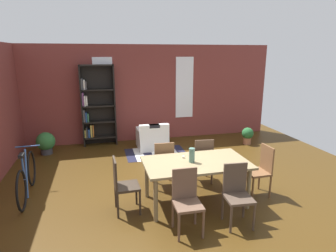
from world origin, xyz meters
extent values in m
plane|color=#412B0E|center=(0.00, 0.00, 0.00)|extent=(9.08, 9.08, 0.00)
cube|color=brown|center=(0.00, 3.55, 1.42)|extent=(7.93, 0.12, 2.84)
cube|color=white|center=(-1.21, 3.48, 1.56)|extent=(0.55, 0.02, 1.85)
cube|color=white|center=(1.21, 3.48, 1.56)|extent=(0.55, 0.02, 1.85)
cube|color=olive|center=(0.19, -0.55, 0.76)|extent=(1.80, 1.02, 0.04)
cylinder|color=olive|center=(-0.61, -0.96, 0.37)|extent=(0.07, 0.07, 0.74)
cylinder|color=olive|center=(0.99, -0.96, 0.37)|extent=(0.07, 0.07, 0.74)
cylinder|color=olive|center=(-0.61, -0.13, 0.37)|extent=(0.07, 0.07, 0.74)
cylinder|color=olive|center=(0.99, -0.13, 0.37)|extent=(0.07, 0.07, 0.74)
cylinder|color=#4C7266|center=(0.11, -0.55, 0.90)|extent=(0.10, 0.10, 0.25)
cylinder|color=silver|center=(0.02, -0.33, 0.80)|extent=(0.04, 0.04, 0.04)
cube|color=brown|center=(-0.22, -1.36, 0.45)|extent=(0.41, 0.41, 0.04)
cube|color=brown|center=(-0.21, -1.17, 0.70)|extent=(0.38, 0.04, 0.50)
cylinder|color=brown|center=(-0.40, -1.53, 0.21)|extent=(0.04, 0.04, 0.43)
cylinder|color=brown|center=(-0.04, -1.54, 0.21)|extent=(0.04, 0.04, 0.43)
cylinder|color=brown|center=(-0.39, -1.17, 0.21)|extent=(0.04, 0.04, 0.43)
cylinder|color=brown|center=(-0.03, -1.18, 0.21)|extent=(0.04, 0.04, 0.43)
cube|color=#4B3629|center=(0.60, 0.27, 0.45)|extent=(0.43, 0.43, 0.04)
cube|color=#4B3629|center=(0.58, 0.08, 0.70)|extent=(0.38, 0.06, 0.50)
cylinder|color=#4B3629|center=(0.79, 0.43, 0.21)|extent=(0.04, 0.04, 0.43)
cylinder|color=#4B3629|center=(0.43, 0.46, 0.21)|extent=(0.04, 0.04, 0.43)
cylinder|color=#4B3629|center=(0.76, 0.07, 0.21)|extent=(0.04, 0.04, 0.43)
cylinder|color=#4B3629|center=(0.40, 0.10, 0.21)|extent=(0.04, 0.04, 0.43)
cube|color=brown|center=(-0.22, 0.27, 0.45)|extent=(0.42, 0.42, 0.04)
cube|color=brown|center=(-0.23, 0.08, 0.70)|extent=(0.38, 0.05, 0.50)
cylinder|color=brown|center=(-0.03, 0.44, 0.21)|extent=(0.04, 0.04, 0.43)
cylinder|color=brown|center=(-0.39, 0.46, 0.21)|extent=(0.04, 0.04, 0.43)
cylinder|color=brown|center=(-0.05, 0.08, 0.21)|extent=(0.04, 0.04, 0.43)
cylinder|color=brown|center=(-0.40, 0.10, 0.21)|extent=(0.04, 0.04, 0.43)
cube|color=#49392D|center=(0.60, -1.36, 0.45)|extent=(0.43, 0.43, 0.04)
cube|color=#49392D|center=(0.61, -1.17, 0.70)|extent=(0.38, 0.06, 0.50)
cylinder|color=#49392D|center=(0.40, -1.52, 0.21)|extent=(0.04, 0.04, 0.43)
cylinder|color=#49392D|center=(0.76, -1.55, 0.21)|extent=(0.04, 0.04, 0.43)
cylinder|color=#49392D|center=(0.43, -1.16, 0.21)|extent=(0.04, 0.04, 0.43)
cylinder|color=#49392D|center=(0.79, -1.19, 0.21)|extent=(0.04, 0.04, 0.43)
cube|color=brown|center=(1.39, -0.55, 0.45)|extent=(0.41, 0.41, 0.04)
cube|color=brown|center=(1.58, -0.54, 0.70)|extent=(0.04, 0.38, 0.50)
cylinder|color=brown|center=(1.21, -0.37, 0.21)|extent=(0.04, 0.04, 0.43)
cylinder|color=brown|center=(1.22, -0.73, 0.21)|extent=(0.04, 0.04, 0.43)
cylinder|color=brown|center=(1.57, -0.36, 0.21)|extent=(0.04, 0.04, 0.43)
cylinder|color=brown|center=(1.58, -0.72, 0.21)|extent=(0.04, 0.04, 0.43)
cube|color=#34291F|center=(-1.01, -0.55, 0.45)|extent=(0.41, 0.41, 0.04)
cube|color=#34291F|center=(-1.20, -0.55, 0.70)|extent=(0.04, 0.38, 0.50)
cylinder|color=#34291F|center=(-0.83, -0.72, 0.21)|extent=(0.04, 0.04, 0.43)
cylinder|color=#34291F|center=(-0.84, -0.36, 0.21)|extent=(0.04, 0.04, 0.43)
cylinder|color=#34291F|center=(-1.19, -0.73, 0.21)|extent=(0.04, 0.04, 0.43)
cylinder|color=#34291F|center=(-1.20, -0.37, 0.21)|extent=(0.04, 0.04, 0.43)
cube|color=black|center=(-1.84, 3.30, 1.15)|extent=(0.04, 0.29, 2.29)
cube|color=black|center=(-0.93, 3.30, 1.15)|extent=(0.04, 0.29, 2.29)
cube|color=black|center=(-1.39, 3.44, 1.15)|extent=(0.95, 0.01, 2.29)
cube|color=black|center=(-1.39, 3.30, 0.23)|extent=(0.91, 0.29, 0.04)
cube|color=gold|center=(-1.80, 3.30, 0.36)|extent=(0.04, 0.16, 0.21)
cube|color=#4C4C51|center=(-1.75, 3.30, 0.39)|extent=(0.03, 0.17, 0.27)
cube|color=#284C8C|center=(-1.69, 3.30, 0.36)|extent=(0.05, 0.23, 0.23)
cube|color=gold|center=(-1.63, 3.30, 0.43)|extent=(0.05, 0.16, 0.36)
cube|color=orange|center=(-1.57, 3.30, 0.42)|extent=(0.03, 0.17, 0.35)
cube|color=black|center=(-1.39, 3.30, 0.69)|extent=(0.91, 0.29, 0.04)
cube|color=#4C4C51|center=(-1.79, 3.30, 0.88)|extent=(0.05, 0.22, 0.34)
cube|color=#284C8C|center=(-1.74, 3.30, 0.84)|extent=(0.04, 0.20, 0.26)
cube|color=#33724C|center=(-1.69, 3.30, 0.82)|extent=(0.04, 0.18, 0.23)
cube|color=black|center=(-1.39, 3.30, 1.15)|extent=(0.91, 0.29, 0.04)
cube|color=#8C4C8C|center=(-1.80, 3.30, 1.35)|extent=(0.04, 0.19, 0.37)
cube|color=white|center=(-1.75, 3.30, 1.31)|extent=(0.04, 0.23, 0.28)
cube|color=white|center=(-1.70, 3.30, 1.30)|extent=(0.04, 0.15, 0.27)
cube|color=black|center=(-1.39, 3.30, 1.60)|extent=(0.91, 0.29, 0.04)
cube|color=#4C4C51|center=(-1.79, 3.30, 1.77)|extent=(0.05, 0.19, 0.30)
cube|color=white|center=(-1.73, 3.30, 1.75)|extent=(0.04, 0.19, 0.26)
cube|color=#4C4C51|center=(-1.69, 3.30, 1.74)|extent=(0.03, 0.18, 0.22)
cube|color=black|center=(-1.39, 3.30, 2.27)|extent=(0.91, 0.29, 0.04)
cube|color=white|center=(0.02, 2.64, 0.20)|extent=(0.81, 0.81, 0.40)
cube|color=white|center=(0.02, 2.32, 0.57)|extent=(0.80, 0.17, 0.35)
cube|color=white|center=(0.36, 2.65, 0.48)|extent=(0.13, 0.72, 0.15)
cube|color=white|center=(-0.32, 2.64, 0.48)|extent=(0.13, 0.72, 0.15)
cube|color=black|center=(0.02, 2.32, 0.71)|extent=(0.28, 0.17, 0.08)
torus|color=black|center=(-2.74, -0.03, 0.34)|extent=(0.07, 0.71, 0.71)
torus|color=black|center=(-2.78, 0.97, 0.34)|extent=(0.07, 0.71, 0.71)
cylinder|color=#335999|center=(-2.76, 0.47, 0.44)|extent=(0.05, 0.32, 0.87)
cylinder|color=#335999|center=(-2.76, 0.29, 0.62)|extent=(0.04, 0.04, 0.45)
cube|color=black|center=(-2.76, 0.29, 0.86)|extent=(0.09, 0.20, 0.05)
cylinder|color=#335999|center=(-2.78, 0.87, 0.84)|extent=(0.44, 0.04, 0.02)
cylinder|color=#333338|center=(-2.79, 2.82, 0.08)|extent=(0.30, 0.30, 0.15)
sphere|color=#2D6B33|center=(-2.79, 2.82, 0.35)|extent=(0.48, 0.48, 0.48)
cylinder|color=#9E6042|center=(2.80, 2.30, 0.10)|extent=(0.22, 0.22, 0.19)
sphere|color=#235B2D|center=(2.80, 2.30, 0.33)|extent=(0.34, 0.34, 0.34)
cylinder|color=#333338|center=(1.43, 0.31, 0.08)|extent=(0.22, 0.22, 0.17)
sphere|color=#387F42|center=(1.43, 0.31, 0.28)|extent=(0.27, 0.27, 0.27)
cube|color=#1E1E33|center=(-0.65, 2.16, 0.00)|extent=(0.23, 1.04, 0.01)
cube|color=white|center=(-0.42, 2.16, 0.00)|extent=(0.23, 1.04, 0.01)
cube|color=#1E1E33|center=(-0.20, 2.16, 0.00)|extent=(0.23, 1.04, 0.01)
cube|color=white|center=(0.03, 2.16, 0.00)|extent=(0.23, 1.04, 0.01)
cube|color=#1E1E33|center=(0.26, 2.16, 0.00)|extent=(0.23, 1.04, 0.01)
cube|color=white|center=(0.49, 2.16, 0.00)|extent=(0.23, 1.04, 0.01)
cube|color=#1E1E33|center=(0.72, 2.16, 0.00)|extent=(0.23, 1.04, 0.01)
camera|label=1|loc=(-1.40, -4.90, 2.59)|focal=30.47mm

